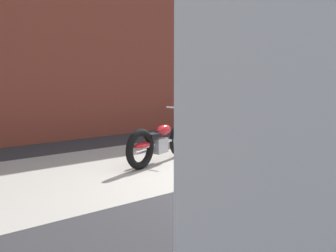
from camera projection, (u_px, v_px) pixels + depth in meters
The scene contains 5 objects.
ground_plane at pixel (226, 179), 5.91m from camera, with size 80.00×80.00×0.00m, color #2D2D30.
sidewalk_slab at pixel (162, 159), 7.28m from camera, with size 36.00×3.50×0.01m, color #9E998E.
brick_building_wall at pixel (83, 32), 9.59m from camera, with size 36.00×0.50×5.58m, color brown.
motorcycle_red at pixel (156, 143), 6.88m from camera, with size 1.94×0.84×1.03m.
traffic_cone at pixel (281, 135), 8.67m from camera, with size 0.40×0.40×0.55m.
Camera 1 is at (-4.27, -3.94, 1.67)m, focal length 38.97 mm.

